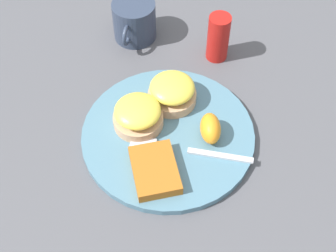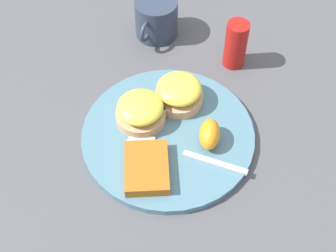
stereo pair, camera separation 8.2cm
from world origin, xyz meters
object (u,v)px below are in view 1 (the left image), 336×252
(fork, at_px, (183,150))
(condiment_bottle, at_px, (218,38))
(hashbrown_patty, at_px, (154,170))
(sandwich_benedict_right, at_px, (138,115))
(orange_wedge, at_px, (210,128))
(sandwich_benedict_left, at_px, (172,92))
(cup, at_px, (134,21))

(fork, relative_size, condiment_bottle, 2.12)
(hashbrown_patty, bearing_deg, fork, 148.13)
(condiment_bottle, bearing_deg, sandwich_benedict_right, -24.89)
(orange_wedge, distance_m, condiment_bottle, 0.22)
(sandwich_benedict_right, bearing_deg, condiment_bottle, 155.11)
(sandwich_benedict_left, bearing_deg, cup, -143.40)
(sandwich_benedict_left, relative_size, cup, 0.76)
(sandwich_benedict_left, relative_size, sandwich_benedict_right, 1.00)
(orange_wedge, height_order, cup, cup)
(fork, xyz_separation_m, cup, (-0.27, -0.17, 0.03))
(sandwich_benedict_left, xyz_separation_m, condiment_bottle, (-0.15, 0.06, 0.01))
(cup, bearing_deg, sandwich_benedict_right, 18.51)
(fork, bearing_deg, condiment_bottle, 177.67)
(sandwich_benedict_left, relative_size, orange_wedge, 1.50)
(sandwich_benedict_right, height_order, hashbrown_patty, sandwich_benedict_right)
(hashbrown_patty, bearing_deg, sandwich_benedict_right, -149.22)
(sandwich_benedict_left, bearing_deg, orange_wedge, 53.49)
(hashbrown_patty, xyz_separation_m, orange_wedge, (-0.10, 0.07, 0.01))
(orange_wedge, xyz_separation_m, cup, (-0.23, -0.21, 0.01))
(sandwich_benedict_left, distance_m, sandwich_benedict_right, 0.08)
(sandwich_benedict_right, xyz_separation_m, orange_wedge, (-0.01, 0.13, -0.00))
(cup, xyz_separation_m, condiment_bottle, (0.02, 0.18, 0.01))
(hashbrown_patty, height_order, cup, cup)
(sandwich_benedict_left, relative_size, fork, 0.42)
(orange_wedge, xyz_separation_m, condiment_bottle, (-0.21, -0.03, 0.01))
(fork, bearing_deg, sandwich_benedict_left, -156.51)
(cup, distance_m, condiment_bottle, 0.18)
(orange_wedge, bearing_deg, condiment_bottle, -172.39)
(sandwich_benedict_left, bearing_deg, condiment_bottle, 159.62)
(sandwich_benedict_left, xyz_separation_m, hashbrown_patty, (0.16, 0.01, -0.01))
(sandwich_benedict_left, distance_m, orange_wedge, 0.11)
(sandwich_benedict_left, xyz_separation_m, cup, (-0.17, -0.12, 0.00))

